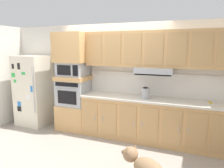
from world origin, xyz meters
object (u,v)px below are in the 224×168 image
(screwdriver, at_px, (211,102))
(electric_kettle, at_px, (145,93))
(refrigerator, at_px, (34,90))
(dog, at_px, (144,167))
(built_in_oven, at_px, (74,92))
(microwave, at_px, (73,69))

(screwdriver, relative_size, electric_kettle, 0.69)
(refrigerator, relative_size, dog, 2.16)
(electric_kettle, bearing_deg, refrigerator, -179.60)
(built_in_oven, height_order, dog, built_in_oven)
(built_in_oven, relative_size, screwdriver, 4.25)
(microwave, height_order, screwdriver, microwave)
(built_in_oven, xyz_separation_m, screwdriver, (2.98, 0.06, 0.03))
(refrigerator, distance_m, microwave, 1.29)
(electric_kettle, bearing_deg, dog, -77.29)
(microwave, distance_m, screwdriver, 3.03)
(electric_kettle, height_order, dog, electric_kettle)
(screwdriver, xyz_separation_m, electric_kettle, (-1.24, -0.11, 0.10))
(microwave, bearing_deg, built_in_oven, 179.23)
(refrigerator, bearing_deg, dog, -25.95)
(microwave, bearing_deg, electric_kettle, -1.55)
(refrigerator, xyz_separation_m, electric_kettle, (2.90, 0.02, 0.15))
(electric_kettle, relative_size, dog, 0.29)
(built_in_oven, bearing_deg, screwdriver, 1.13)
(refrigerator, bearing_deg, screwdriver, 1.76)
(refrigerator, bearing_deg, built_in_oven, 3.37)
(refrigerator, relative_size, electric_kettle, 7.33)
(refrigerator, distance_m, screwdriver, 4.14)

